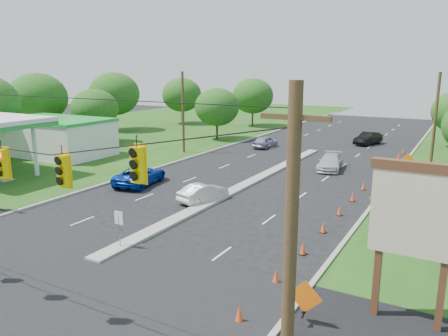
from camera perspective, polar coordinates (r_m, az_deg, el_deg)
The scene contains 37 objects.
ground at distance 20.49m, azimuth -25.20°, elevation -15.29°, with size 160.00×160.00×0.00m, color black.
grass_left at distance 55.12m, azimuth -26.63°, elevation 1.78°, with size 40.00×160.00×0.06m, color #1E4714.
cross_street at distance 20.49m, azimuth -25.20°, elevation -15.29°, with size 160.00×14.00×0.02m, color black.
curb_left at distance 48.28m, azimuth -2.91°, elevation 1.75°, with size 0.25×110.00×0.16m, color gray.
curb_right at distance 41.38m, azimuth 21.46°, elevation -1.00°, with size 0.25×110.00×0.16m, color gray.
median at distance 35.79m, azimuth 3.07°, elevation -2.17°, with size 1.00×34.00×0.18m, color gray.
median_sign at distance 23.47m, azimuth -13.56°, elevation -6.90°, with size 0.55×0.06×2.05m.
utility_pole_far_left at distance 48.95m, azimuth -5.37°, elevation 7.19°, with size 0.28×0.28×9.00m, color #422D1C.
utility_pole_far_right at distance 45.34m, azimuth 25.86°, elevation 5.53°, with size 0.28×0.28×9.00m, color #422D1C.
gas_station at distance 49.76m, azimuth -22.56°, elevation 4.13°, with size 18.40×19.70×5.20m.
pylon_sign at distance 17.05m, azimuth 24.76°, elevation -6.27°, with size 5.90×2.30×6.12m.
cone_0 at distance 17.11m, azimuth 2.01°, elevation -18.47°, with size 0.32×0.32×0.70m, color #E74F1A.
cone_1 at distance 19.90m, azimuth 6.81°, elevation -13.80°, with size 0.32×0.32×0.70m, color #E74F1A.
cone_2 at distance 22.88m, azimuth 10.26°, elevation -10.25°, with size 0.32×0.32×0.70m, color #E74F1A.
cone_3 at distance 26.00m, azimuth 12.85°, elevation -7.51°, with size 0.32×0.32×0.70m, color #E74F1A.
cone_4 at distance 29.20m, azimuth 14.85°, elevation -5.35°, with size 0.32×0.32×0.70m, color #E74F1A.
cone_5 at distance 32.47m, azimuth 16.45°, elevation -3.62°, with size 0.32×0.32×0.70m, color #E74F1A.
cone_6 at distance 35.78m, azimuth 17.75°, elevation -2.20°, with size 0.32×0.32×0.70m, color #E74F1A.
cone_7 at distance 39.02m, azimuth 19.68°, elevation -1.13°, with size 0.32×0.32×0.70m, color #E74F1A.
cone_8 at distance 42.39m, azimuth 20.52°, elevation -0.12°, with size 0.32×0.32×0.70m, color #E74F1A.
cone_9 at distance 45.79m, azimuth 21.23°, elevation 0.73°, with size 0.32×0.32×0.70m, color #E74F1A.
cone_10 at distance 49.20m, azimuth 21.85°, elevation 1.46°, with size 0.32×0.32×0.70m, color #E74F1A.
cone_11 at distance 52.62m, azimuth 22.39°, elevation 2.10°, with size 0.32×0.32×0.70m, color #E74F1A.
work_sign_0 at distance 16.81m, azimuth 10.57°, elevation -16.38°, with size 1.27×0.58×1.37m.
work_sign_1 at distance 29.51m, azimuth 19.53°, elevation -3.97°, with size 1.27×0.58×1.37m.
work_sign_2 at distance 43.02m, azimuth 22.88°, elevation 0.87°, with size 1.27×0.58×1.37m.
tree_2 at distance 57.72m, azimuth -16.54°, elevation 7.40°, with size 5.88×5.88×6.86m.
tree_3 at distance 68.94m, azimuth -14.13°, elevation 9.37°, with size 7.56×7.56×8.82m.
tree_4 at distance 75.76m, azimuth -5.54°, elevation 9.49°, with size 6.72×6.72×7.84m.
tree_5 at distance 58.17m, azimuth -0.93°, elevation 7.96°, with size 5.88×5.88×6.86m.
tree_6 at distance 72.28m, azimuth 3.78°, elevation 9.37°, with size 6.72×6.72×7.84m.
tree_14 at distance 62.37m, azimuth -23.14°, elevation 8.42°, with size 7.56×7.56×8.82m.
white_sedan at distance 31.15m, azimuth -2.74°, elevation -3.22°, with size 1.37×3.92×1.29m, color silver.
blue_pickup at distance 36.28m, azimuth -10.91°, elevation -0.96°, with size 2.50×5.42×1.50m, color #052A99.
silver_car_far at distance 42.12m, azimuth 13.70°, elevation 0.76°, with size 2.01×4.95×1.44m, color #B8B8C0.
silver_car_oncoming at distance 52.76m, azimuth 5.39°, elevation 3.43°, with size 1.67×4.14×1.41m, color #978EB0.
dark_car_receding at distance 57.62m, azimuth 18.32°, elevation 3.70°, with size 1.65×4.73×1.56m, color black.
Camera 1 is at (15.31, -10.01, 9.22)m, focal length 35.00 mm.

